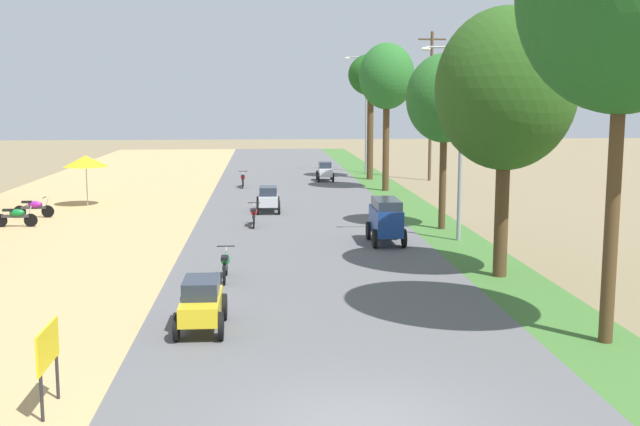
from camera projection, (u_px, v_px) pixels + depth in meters
parked_motorbike_sixth at (16, 215)px, 32.52m from camera, size 1.80×0.54×0.94m
parked_motorbike_seventh at (34, 207)px, 35.04m from camera, size 1.80×0.54×0.94m
street_signboard at (48, 352)px, 13.38m from camera, size 0.06×1.30×1.50m
vendor_umbrella at (86, 161)px, 38.63m from camera, size 2.20×2.20×2.52m
median_tree_second at (506, 90)px, 22.82m from camera, size 4.17×4.17×8.04m
median_tree_third at (445, 99)px, 31.37m from camera, size 3.13×3.13×7.17m
median_tree_fourth at (387, 78)px, 44.37m from camera, size 3.18×3.18×8.48m
median_tree_fifth at (371, 77)px, 50.59m from camera, size 2.94×2.94×8.21m
streetlamp_near at (461, 128)px, 28.93m from camera, size 3.16×0.20×7.36m
streetlamp_mid at (366, 106)px, 55.55m from camera, size 3.16×0.20×8.36m
utility_pole_near at (431, 104)px, 50.69m from camera, size 1.80×0.20×9.66m
car_sedan_yellow at (201, 302)px, 18.06m from camera, size 1.10×2.26×1.19m
car_van_blue at (386, 218)px, 28.69m from camera, size 1.19×2.41×1.67m
car_sedan_silver at (268, 198)px, 36.69m from camera, size 1.10×2.26×1.19m
car_hatchback_white at (325, 171)px, 50.34m from camera, size 1.04×2.00×1.23m
motorbike_ahead_second at (225, 263)px, 23.04m from camera, size 0.54×1.80×0.94m
motorbike_ahead_third at (254, 214)px, 32.69m from camera, size 0.54×1.80×0.94m
motorbike_ahead_fourth at (243, 179)px, 46.79m from camera, size 0.54×1.80×0.94m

